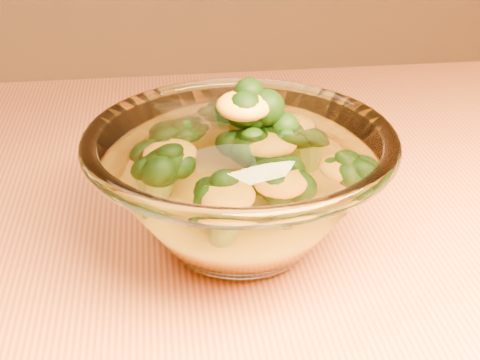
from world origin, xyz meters
The scene contains 4 objects.
table centered at (0.00, 0.00, 0.65)m, with size 1.20×0.80×0.75m.
glass_bowl centered at (0.06, -0.01, 0.81)m, with size 0.24×0.24×0.11m.
cheese_sauce centered at (0.06, -0.01, 0.78)m, with size 0.14×0.14×0.04m, color #FFAC15.
broccoli_heap centered at (0.06, 0.00, 0.82)m, with size 0.16×0.16×0.09m.
Camera 1 is at (0.00, -0.46, 1.06)m, focal length 50.00 mm.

